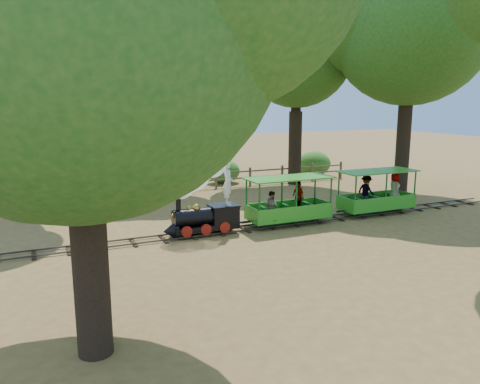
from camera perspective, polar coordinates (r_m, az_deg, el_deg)
name	(u,v)px	position (r m, az deg, el deg)	size (l,w,h in m)	color
ground	(269,227)	(17.38, 3.55, -4.25)	(90.00, 90.00, 0.00)	olive
track	(269,225)	(17.36, 3.56, -4.03)	(22.00, 1.00, 0.10)	#3F3D3A
locomotive	(199,186)	(16.01, -5.05, 0.74)	(2.68, 1.26, 3.08)	black
carriage_front	(288,205)	(17.54, 5.88, -1.61)	(3.28, 1.34, 1.70)	green
carriage_rear	(377,194)	(19.98, 16.40, -0.27)	(3.28, 1.36, 1.70)	green
oak_nc	(148,48)	(25.22, -11.18, 16.83)	(7.30, 6.42, 9.83)	#2D2116
oak_ne	(296,45)	(26.20, 6.85, 17.39)	(7.56, 6.65, 10.22)	#2D2116
oak_e	(410,15)	(24.85, 19.96, 19.59)	(9.55, 8.40, 11.95)	#2D2116
fence	(198,179)	(24.46, -5.13, 1.62)	(18.10, 0.10, 1.00)	brown
shrub_west	(65,177)	(24.46, -20.51, 1.70)	(2.57, 1.98, 1.78)	#2D6B1E
shrub_mid_w	(136,171)	(24.88, -12.55, 2.55)	(2.89, 2.23, 2.00)	#2D6B1E
shrub_mid_e	(224,172)	(26.33, -2.01, 2.51)	(1.89, 1.46, 1.31)	#2D6B1E
shrub_east	(314,164)	(29.05, 8.96, 3.42)	(2.22, 1.71, 1.54)	#2D6B1E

